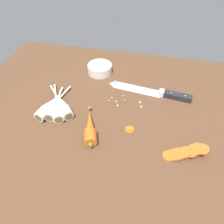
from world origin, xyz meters
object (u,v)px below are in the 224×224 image
object	(u,v)px
carrot_slice_stray_near	(130,129)
parsnip_back	(50,106)
parsnip_mid_left	(62,105)
carrot_slice_stack	(185,152)
prep_bowl	(100,68)
chefs_knife	(147,91)
whole_carrot	(90,128)
parsnip_mid_right	(57,106)
parsnip_front	(54,106)

from	to	relation	value
carrot_slice_stray_near	parsnip_back	bearing A→B (deg)	173.99
parsnip_mid_left	carrot_slice_stack	distance (cm)	46.06
carrot_slice_stray_near	prep_bowl	size ratio (longest dim) A/B	0.29
chefs_knife	whole_carrot	distance (cm)	30.80
parsnip_mid_left	parsnip_mid_right	world-z (taller)	same
parsnip_mid_left	prep_bowl	distance (cm)	27.64
whole_carrot	parsnip_mid_right	distance (cm)	16.88
parsnip_mid_left	prep_bowl	size ratio (longest dim) A/B	1.59
parsnip_mid_right	prep_bowl	size ratio (longest dim) A/B	1.87
parsnip_front	prep_bowl	size ratio (longest dim) A/B	1.69
carrot_slice_stack	carrot_slice_stray_near	distance (cm)	19.29
parsnip_mid_right	prep_bowl	xyz separation A→B (cm)	(9.10, 27.77, 0.17)
chefs_knife	parsnip_mid_left	world-z (taller)	parsnip_mid_left
whole_carrot	prep_bowl	size ratio (longest dim) A/B	1.57
parsnip_back	carrot_slice_stack	xyz separation A→B (cm)	(48.97, -9.67, -0.53)
parsnip_front	carrot_slice_stack	size ratio (longest dim) A/B	1.37
parsnip_back	chefs_knife	bearing A→B (deg)	28.37
parsnip_back	prep_bowl	xyz separation A→B (cm)	(11.84, 28.19, 0.17)
whole_carrot	carrot_slice_stack	size ratio (longest dim) A/B	1.28
chefs_knife	parsnip_mid_right	distance (cm)	36.84
whole_carrot	parsnip_back	xyz separation A→B (cm)	(-17.87, 7.04, -0.12)
whole_carrot	parsnip_mid_left	distance (cm)	16.08
whole_carrot	parsnip_mid_left	world-z (taller)	whole_carrot
parsnip_mid_left	carrot_slice_stray_near	bearing A→B (deg)	-10.35
parsnip_back	carrot_slice_stray_near	size ratio (longest dim) A/B	6.49
parsnip_front	parsnip_mid_left	world-z (taller)	same
whole_carrot	parsnip_mid_left	xyz separation A→B (cm)	(-13.57, 8.64, -0.12)
chefs_knife	parsnip_front	bearing A→B (deg)	-150.75
parsnip_mid_right	carrot_slice_stack	xyz separation A→B (cm)	(46.23, -10.09, -0.53)
parsnip_mid_right	parsnip_back	xyz separation A→B (cm)	(-2.73, -0.42, 0.00)
parsnip_mid_left	carrot_slice_stack	size ratio (longest dim) A/B	1.30
parsnip_mid_right	carrot_slice_stray_near	distance (cm)	28.36
chefs_knife	whole_carrot	size ratio (longest dim) A/B	2.01
parsnip_front	chefs_knife	bearing A→B (deg)	29.25
parsnip_front	parsnip_mid_left	bearing A→B (deg)	27.41
whole_carrot	parsnip_front	distance (cm)	17.90
parsnip_front	prep_bowl	xyz separation A→B (cm)	(10.36, 28.06, 0.17)
whole_carrot	carrot_slice_stack	distance (cm)	31.21
parsnip_back	whole_carrot	bearing A→B (deg)	-21.50
parsnip_back	carrot_slice_stray_near	world-z (taller)	parsnip_back
prep_bowl	parsnip_back	bearing A→B (deg)	-112.78
parsnip_front	parsnip_back	bearing A→B (deg)	-174.94
chefs_knife	carrot_slice_stray_near	world-z (taller)	chefs_knife
parsnip_front	carrot_slice_stack	world-z (taller)	parsnip_front
whole_carrot	carrot_slice_stray_near	distance (cm)	13.59
parsnip_mid_left	parsnip_back	distance (cm)	4.59
carrot_slice_stack	chefs_knife	bearing A→B (deg)	116.71
carrot_slice_stack	prep_bowl	xyz separation A→B (cm)	(-37.13, 37.86, 0.70)
carrot_slice_stack	carrot_slice_stray_near	world-z (taller)	carrot_slice_stack
prep_bowl	parsnip_front	bearing A→B (deg)	-110.27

